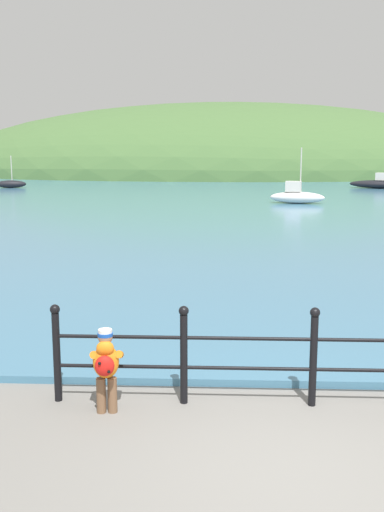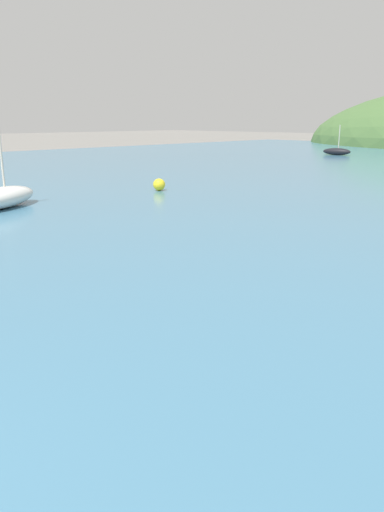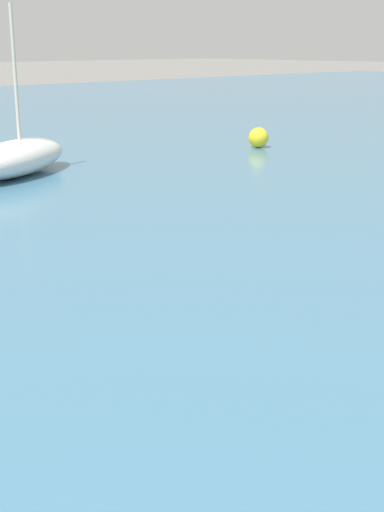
# 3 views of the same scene
# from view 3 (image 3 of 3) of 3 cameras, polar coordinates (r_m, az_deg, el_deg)

# --- Properties ---
(boat_nearest_quay) EXTENTS (2.51, 3.29, 3.20)m
(boat_nearest_quay) POSITION_cam_3_polar(r_m,az_deg,el_deg) (14.34, -13.87, 7.65)
(boat_nearest_quay) COLOR silver
(boat_nearest_quay) RESTS_ON water
(mooring_buoy) EXTENTS (0.50, 0.50, 0.50)m
(mooring_buoy) POSITION_cam_3_polar(r_m,az_deg,el_deg) (17.89, 5.35, 9.42)
(mooring_buoy) COLOR yellow
(mooring_buoy) RESTS_ON water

